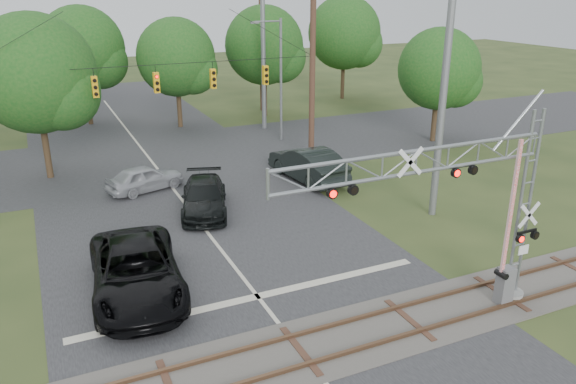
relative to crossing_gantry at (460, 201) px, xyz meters
name	(u,v)px	position (x,y,z in m)	size (l,w,h in m)	color
road_main	(218,246)	(-5.27, 8.36, -4.17)	(14.00, 90.00, 0.02)	#252527
road_cross	(150,159)	(-5.27, 22.36, -4.17)	(90.00, 12.00, 0.02)	#252527
railroad_track	(300,351)	(-5.27, 0.36, -4.15)	(90.00, 3.20, 0.17)	#4D4942
crossing_gantry	(460,201)	(0.00, 0.00, 0.00)	(9.75, 0.87, 6.79)	gray
traffic_signal_span	(173,77)	(-4.33, 18.36, 1.53)	(19.34, 0.36, 11.50)	slate
pickup_black	(136,271)	(-9.08, 5.86, -3.26)	(3.04, 6.60, 1.83)	black
car_dark	(204,197)	(-4.63, 12.41, -3.42)	(2.12, 5.21, 1.51)	black
sedan_silver	(145,178)	(-6.65, 16.64, -3.47)	(1.66, 4.14, 1.41)	#9C9EA4
suv_dark	(308,164)	(2.09, 14.59, -3.23)	(2.00, 5.73, 1.89)	black
streetlight	(279,74)	(4.12, 23.19, 0.49)	(2.23, 0.23, 8.36)	slate
utility_poles	(190,68)	(-2.79, 20.62, 1.62)	(26.02, 26.05, 13.00)	#462A20
treeline	(100,55)	(-6.67, 30.04, 1.56)	(55.04, 22.70, 9.63)	#3B2B1B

